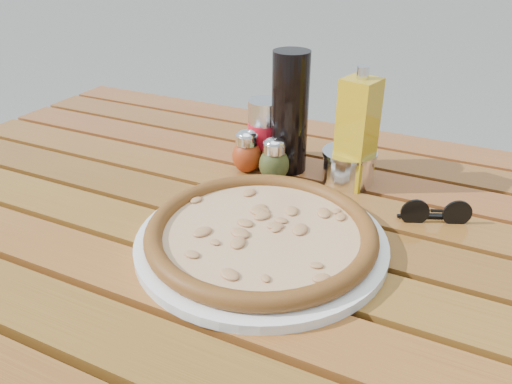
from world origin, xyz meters
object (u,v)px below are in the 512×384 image
at_px(table, 251,253).
at_px(dark_bottle, 290,113).
at_px(oregano_shaker, 274,160).
at_px(olive_oil_cruet, 357,133).
at_px(soda_can, 265,132).
at_px(parmesan_tin, 348,166).
at_px(sunglasses, 435,213).
at_px(plate, 261,241).
at_px(pepper_shaker, 247,152).
at_px(pizza, 261,232).

distance_m(table, dark_bottle, 0.26).
height_order(oregano_shaker, olive_oil_cruet, olive_oil_cruet).
bearing_deg(soda_can, table, -71.42).
relative_size(parmesan_tin, sunglasses, 1.10).
height_order(table, parmesan_tin, parmesan_tin).
xyz_separation_m(plate, olive_oil_cruet, (0.06, 0.24, 0.09)).
relative_size(dark_bottle, soda_can, 1.83).
distance_m(oregano_shaker, parmesan_tin, 0.13).
bearing_deg(table, oregano_shaker, 97.24).
distance_m(pepper_shaker, olive_oil_cruet, 0.20).
distance_m(table, plate, 0.12).
distance_m(table, soda_can, 0.25).
distance_m(plate, dark_bottle, 0.28).
bearing_deg(pepper_shaker, olive_oil_cruet, 9.94).
relative_size(pizza, olive_oil_cruet, 1.65).
bearing_deg(parmesan_tin, soda_can, 173.23).
bearing_deg(pepper_shaker, table, -61.07).
relative_size(plate, sunglasses, 3.37).
height_order(olive_oil_cruet, sunglasses, olive_oil_cruet).
bearing_deg(soda_can, pizza, -66.14).
distance_m(table, olive_oil_cruet, 0.27).
distance_m(soda_can, sunglasses, 0.35).
distance_m(oregano_shaker, dark_bottle, 0.09).
height_order(plate, olive_oil_cruet, olive_oil_cruet).
bearing_deg(sunglasses, plate, -163.91).
bearing_deg(olive_oil_cruet, pepper_shaker, -170.06).
bearing_deg(pepper_shaker, sunglasses, -5.88).
bearing_deg(dark_bottle, sunglasses, -15.70).
distance_m(pizza, oregano_shaker, 0.21).
xyz_separation_m(olive_oil_cruet, sunglasses, (0.15, -0.07, -0.08)).
bearing_deg(table, soda_can, 108.58).
bearing_deg(pizza, table, 126.39).
bearing_deg(table, sunglasses, 21.00).
xyz_separation_m(soda_can, olive_oil_cruet, (0.18, -0.03, 0.04)).
xyz_separation_m(oregano_shaker, parmesan_tin, (0.12, 0.05, -0.01)).
bearing_deg(dark_bottle, oregano_shaker, -95.96).
relative_size(dark_bottle, parmesan_tin, 1.88).
bearing_deg(dark_bottle, pepper_shaker, -146.98).
bearing_deg(dark_bottle, pizza, -75.93).
bearing_deg(sunglasses, pizza, -163.91).
xyz_separation_m(table, parmesan_tin, (0.11, 0.18, 0.11)).
height_order(oregano_shaker, soda_can, soda_can).
relative_size(table, sunglasses, 13.11).
bearing_deg(parmesan_tin, oregano_shaker, -157.23).
bearing_deg(table, parmesan_tin, 59.36).
distance_m(oregano_shaker, soda_can, 0.09).
xyz_separation_m(pizza, pepper_shaker, (-0.13, 0.21, 0.02)).
xyz_separation_m(oregano_shaker, sunglasses, (0.28, -0.02, -0.02)).
bearing_deg(pepper_shaker, plate, -58.39).
xyz_separation_m(dark_bottle, parmesan_tin, (0.12, -0.00, -0.08)).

